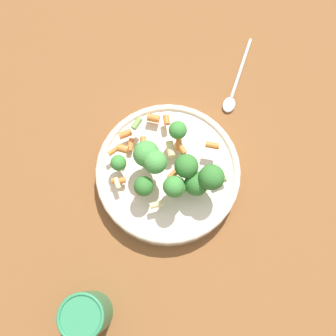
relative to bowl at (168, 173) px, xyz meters
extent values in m
plane|color=brown|center=(0.00, 0.00, -0.02)|extent=(3.00, 3.00, 0.00)
cylinder|color=beige|center=(0.00, 0.00, -0.01)|extent=(0.28, 0.28, 0.04)
torus|color=beige|center=(0.00, 0.00, 0.01)|extent=(0.28, 0.28, 0.01)
cylinder|color=#8CB766|center=(0.01, -0.06, 0.03)|extent=(0.02, 0.02, 0.02)
sphere|color=#33722D|center=(0.01, -0.06, 0.06)|extent=(0.04, 0.04, 0.04)
cylinder|color=#8CB766|center=(-0.02, -0.04, 0.03)|extent=(0.01, 0.01, 0.02)
sphere|color=#479342|center=(-0.02, -0.04, 0.06)|extent=(0.04, 0.04, 0.04)
cylinder|color=#8CB766|center=(-0.02, 0.04, 0.05)|extent=(0.02, 0.02, 0.02)
sphere|color=#479342|center=(-0.02, 0.04, 0.08)|extent=(0.05, 0.05, 0.05)
cylinder|color=#8CB766|center=(0.06, 0.03, 0.05)|extent=(0.01, 0.01, 0.01)
sphere|color=#3D8438|center=(0.06, 0.03, 0.07)|extent=(0.03, 0.03, 0.03)
cylinder|color=#8CB766|center=(0.02, -0.03, 0.05)|extent=(0.01, 0.01, 0.01)
sphere|color=#33722D|center=(0.02, -0.03, 0.08)|extent=(0.04, 0.04, 0.04)
cylinder|color=#8CB766|center=(-0.03, -0.04, 0.06)|extent=(0.01, 0.01, 0.02)
sphere|color=#3D8438|center=(-0.03, -0.04, 0.08)|extent=(0.04, 0.04, 0.04)
cylinder|color=#8CB766|center=(-0.06, 0.07, 0.03)|extent=(0.01, 0.01, 0.01)
sphere|color=#3D8438|center=(-0.06, 0.07, 0.05)|extent=(0.03, 0.03, 0.03)
cylinder|color=#8CB766|center=(-0.02, 0.01, 0.06)|extent=(0.01, 0.01, 0.02)
sphere|color=#479342|center=(-0.02, 0.01, 0.09)|extent=(0.04, 0.04, 0.04)
cylinder|color=#8CB766|center=(-0.06, 0.00, 0.04)|extent=(0.01, 0.01, 0.01)
sphere|color=#33722D|center=(-0.06, 0.00, 0.06)|extent=(0.04, 0.04, 0.04)
cylinder|color=#8CB766|center=(0.03, -0.07, 0.05)|extent=(0.02, 0.02, 0.02)
sphere|color=#33722D|center=(0.03, -0.07, 0.08)|extent=(0.05, 0.05, 0.05)
cylinder|color=orange|center=(-0.01, 0.10, 0.04)|extent=(0.03, 0.02, 0.01)
cylinder|color=orange|center=(-0.04, 0.08, 0.05)|extent=(0.02, 0.02, 0.01)
cylinder|color=#729E4C|center=(0.01, 0.10, 0.06)|extent=(0.03, 0.02, 0.01)
cylinder|color=orange|center=(-0.02, 0.08, 0.03)|extent=(0.03, 0.02, 0.01)
cylinder|color=orange|center=(0.09, -0.03, 0.05)|extent=(0.02, 0.03, 0.01)
cylinder|color=orange|center=(0.06, 0.07, 0.04)|extent=(0.02, 0.02, 0.01)
cylinder|color=beige|center=(-0.06, -0.04, 0.04)|extent=(0.03, 0.02, 0.01)
cylinder|color=orange|center=(0.05, 0.02, 0.03)|extent=(0.03, 0.03, 0.01)
cylinder|color=orange|center=(0.04, 0.01, 0.05)|extent=(0.02, 0.03, 0.01)
cylinder|color=beige|center=(0.03, 0.02, 0.04)|extent=(0.03, 0.03, 0.01)
cylinder|color=orange|center=(-0.05, 0.09, 0.04)|extent=(0.02, 0.01, 0.01)
cylinder|color=#729E4C|center=(0.05, -0.08, 0.03)|extent=(0.03, 0.02, 0.01)
cylinder|color=beige|center=(-0.09, 0.04, 0.04)|extent=(0.02, 0.02, 0.01)
cylinder|color=orange|center=(0.05, 0.09, 0.03)|extent=(0.03, 0.03, 0.01)
cylinder|color=orange|center=(0.00, -0.02, 0.04)|extent=(0.03, 0.01, 0.01)
cylinder|color=orange|center=(-0.08, 0.05, 0.03)|extent=(0.03, 0.03, 0.01)
cylinder|color=#729E4C|center=(0.04, 0.00, 0.04)|extent=(0.02, 0.03, 0.01)
cylinder|color=orange|center=(0.00, 0.07, 0.04)|extent=(0.03, 0.03, 0.01)
cylinder|color=orange|center=(-0.06, 0.01, 0.03)|extent=(0.03, 0.01, 0.01)
cylinder|color=#2D7F51|center=(-0.28, -0.09, 0.03)|extent=(0.08, 0.08, 0.10)
torus|color=#2D7F51|center=(-0.28, -0.09, 0.08)|extent=(0.08, 0.08, 0.01)
cylinder|color=silver|center=(0.28, 0.06, -0.02)|extent=(0.14, 0.07, 0.01)
ellipsoid|color=silver|center=(0.20, 0.02, -0.02)|extent=(0.04, 0.04, 0.01)
camera|label=1|loc=(-0.14, -0.15, 0.73)|focal=42.00mm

